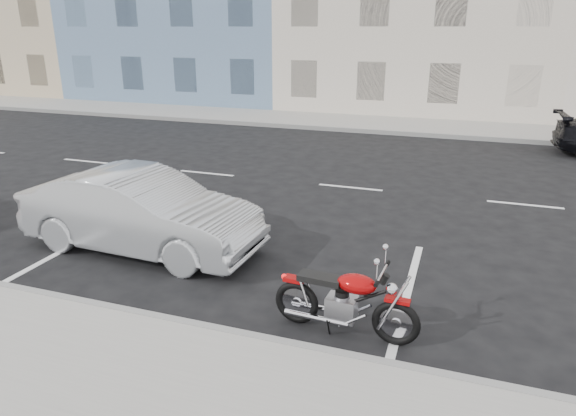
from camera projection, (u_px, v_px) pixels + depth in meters
The scene contains 6 objects.
ground at pixel (433, 196), 12.14m from camera, with size 120.00×120.00×0.00m, color black.
sidewalk_far at pixel (326, 121), 21.42m from camera, with size 80.00×3.40×0.15m, color gray.
curb_near at pixel (41, 296), 7.44m from camera, with size 80.00×0.12×0.16m, color gray.
curb_far at pixel (315, 128), 19.91m from camera, with size 80.00×0.12×0.16m, color gray.
motorcycle at pixel (399, 314), 6.30m from camera, with size 1.94×0.64×0.97m.
sedan_silver at pixel (141, 212), 8.99m from camera, with size 1.51×4.32×1.42m, color #B0B4B8.
Camera 1 is at (0.56, -12.04, 3.77)m, focal length 32.00 mm.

